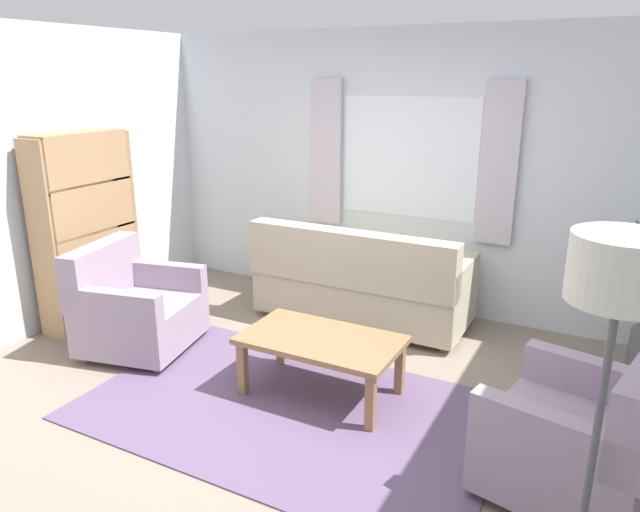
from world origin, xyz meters
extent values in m
plane|color=gray|center=(0.00, 0.00, 0.00)|extent=(6.24, 6.24, 0.00)
cube|color=silver|center=(0.00, 2.26, 1.30)|extent=(5.32, 0.12, 2.60)
cube|color=silver|center=(-2.66, 0.00, 1.30)|extent=(0.12, 4.40, 2.60)
cube|color=white|center=(0.00, 2.20, 1.45)|extent=(1.30, 0.01, 1.10)
cube|color=silver|center=(-0.83, 2.17, 1.45)|extent=(0.32, 0.06, 1.40)
cube|color=silver|center=(0.83, 2.17, 1.45)|extent=(0.32, 0.06, 1.40)
cube|color=#604C6B|center=(0.00, 0.00, 0.01)|extent=(2.77, 1.73, 0.01)
cube|color=#BCB293|center=(-0.19, 1.67, 0.25)|extent=(1.90, 0.80, 0.38)
cube|color=#BCB293|center=(-0.19, 1.35, 0.68)|extent=(1.90, 0.20, 0.48)
cube|color=#BCB293|center=(0.68, 1.67, 0.56)|extent=(0.16, 0.80, 0.24)
cube|color=#BCB293|center=(-1.06, 1.67, 0.56)|extent=(0.16, 0.80, 0.24)
cylinder|color=olive|center=(0.66, 1.97, 0.03)|extent=(0.06, 0.06, 0.06)
cylinder|color=olive|center=(-1.04, 1.97, 0.03)|extent=(0.06, 0.06, 0.06)
cylinder|color=olive|center=(0.66, 1.37, 0.03)|extent=(0.06, 0.06, 0.06)
cylinder|color=olive|center=(-1.04, 1.37, 0.03)|extent=(0.06, 0.06, 0.06)
cube|color=#998499|center=(-1.55, 0.25, 0.24)|extent=(0.96, 0.99, 0.36)
cube|color=#998499|center=(-1.87, 0.18, 0.65)|extent=(0.35, 0.86, 0.46)
cube|color=#998499|center=(-1.47, -0.11, 0.53)|extent=(0.81, 0.28, 0.22)
cube|color=#998499|center=(-1.62, 0.60, 0.53)|extent=(0.81, 0.28, 0.22)
cylinder|color=olive|center=(-1.16, -0.02, 0.03)|extent=(0.05, 0.05, 0.06)
cylinder|color=olive|center=(-1.30, 0.65, 0.03)|extent=(0.05, 0.05, 0.06)
cylinder|color=olive|center=(-1.79, -0.15, 0.03)|extent=(0.05, 0.05, 0.06)
cylinder|color=olive|center=(-1.93, 0.51, 0.03)|extent=(0.05, 0.05, 0.06)
cube|color=#998499|center=(1.75, 0.01, 0.24)|extent=(0.96, 0.99, 0.36)
cube|color=#998499|center=(1.82, 0.36, 0.53)|extent=(0.81, 0.28, 0.22)
cube|color=#998499|center=(1.67, -0.34, 0.53)|extent=(0.81, 0.28, 0.22)
cylinder|color=olive|center=(1.51, 0.41, 0.03)|extent=(0.05, 0.05, 0.06)
cylinder|color=olive|center=(1.37, -0.26, 0.03)|extent=(0.05, 0.05, 0.06)
cube|color=olive|center=(0.10, 0.29, 0.42)|extent=(1.10, 0.64, 0.04)
cube|color=olive|center=(-0.39, 0.03, 0.20)|extent=(0.06, 0.06, 0.40)
cube|color=olive|center=(0.59, 0.03, 0.20)|extent=(0.06, 0.06, 0.40)
cube|color=olive|center=(-0.39, 0.55, 0.20)|extent=(0.06, 0.06, 0.40)
cube|color=olive|center=(0.59, 0.55, 0.20)|extent=(0.06, 0.06, 0.40)
cone|color=#2D6638|center=(1.94, 1.81, 0.91)|extent=(0.50, 0.17, 0.39)
cube|color=#A87F56|center=(-2.38, 0.95, 0.85)|extent=(0.30, 0.04, 1.70)
cube|color=#A87F56|center=(-2.38, 0.05, 0.85)|extent=(0.30, 0.04, 1.70)
cube|color=#A87F56|center=(-2.24, 0.50, 0.85)|extent=(0.02, 0.90, 1.70)
cube|color=#A87F56|center=(-2.38, 0.50, 0.01)|extent=(0.30, 0.86, 0.02)
cube|color=#A87F56|center=(-2.38, 0.50, 0.43)|extent=(0.30, 0.86, 0.02)
cube|color=#A87F56|center=(-2.38, 0.50, 0.86)|extent=(0.30, 0.86, 0.02)
cube|color=#A87F56|center=(-2.38, 0.50, 1.28)|extent=(0.30, 0.86, 0.02)
cube|color=#A87F56|center=(-2.38, 0.50, 1.71)|extent=(0.30, 0.86, 0.02)
cube|color=gold|center=(-2.38, 0.86, 0.57)|extent=(0.24, 0.06, 0.24)
cube|color=gold|center=(-2.38, 0.78, 0.55)|extent=(0.28, 0.09, 0.21)
cube|color=beige|center=(-2.38, 0.70, 0.54)|extent=(0.25, 0.07, 0.20)
cube|color=#B23833|center=(-2.38, 0.61, 0.54)|extent=(0.28, 0.07, 0.20)
cube|color=#335199|center=(-2.38, 0.53, 0.59)|extent=(0.27, 0.06, 0.30)
cube|color=#5B8E93|center=(-2.38, 0.46, 0.58)|extent=(0.26, 0.06, 0.27)
cylinder|color=#4C4C51|center=(1.86, -0.87, 0.73)|extent=(0.03, 0.03, 1.41)
cylinder|color=beige|center=(1.86, -0.87, 1.56)|extent=(0.36, 0.36, 0.24)
camera|label=1|loc=(1.85, -3.04, 2.19)|focal=33.28mm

